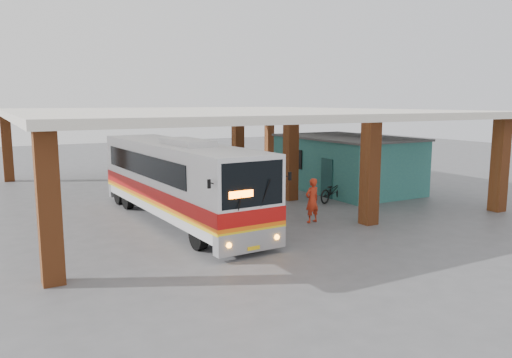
{
  "coord_description": "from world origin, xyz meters",
  "views": [
    {
      "loc": [
        -11.05,
        -18.53,
        5.09
      ],
      "look_at": [
        -0.73,
        0.0,
        1.79
      ],
      "focal_mm": 35.0,
      "sensor_mm": 36.0,
      "label": 1
    }
  ],
  "objects_px": {
    "motorcycle": "(333,191)",
    "red_chair": "(264,176)",
    "coach_bus": "(178,180)",
    "pedestrian": "(312,200)"
  },
  "relations": [
    {
      "from": "pedestrian",
      "to": "red_chair",
      "type": "distance_m",
      "value": 11.05
    },
    {
      "from": "red_chair",
      "to": "motorcycle",
      "type": "bearing_deg",
      "value": -73.73
    },
    {
      "from": "pedestrian",
      "to": "coach_bus",
      "type": "bearing_deg",
      "value": -38.63
    },
    {
      "from": "motorcycle",
      "to": "red_chair",
      "type": "distance_m",
      "value": 7.31
    },
    {
      "from": "coach_bus",
      "to": "motorcycle",
      "type": "xyz_separation_m",
      "value": [
        8.36,
        0.14,
        -1.21
      ]
    },
    {
      "from": "motorcycle",
      "to": "pedestrian",
      "type": "bearing_deg",
      "value": 111.16
    },
    {
      "from": "coach_bus",
      "to": "red_chair",
      "type": "bearing_deg",
      "value": 38.42
    },
    {
      "from": "coach_bus",
      "to": "red_chair",
      "type": "relative_size",
      "value": 16.28
    },
    {
      "from": "pedestrian",
      "to": "motorcycle",
      "type": "bearing_deg",
      "value": -145.83
    },
    {
      "from": "red_chair",
      "to": "coach_bus",
      "type": "bearing_deg",
      "value": -121.32
    }
  ]
}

